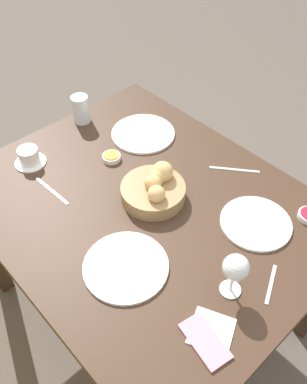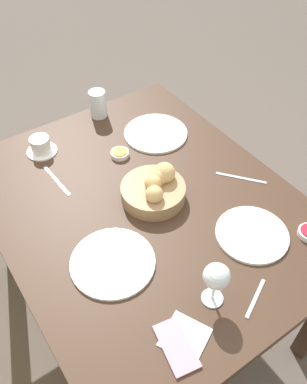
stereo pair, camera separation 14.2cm
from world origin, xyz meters
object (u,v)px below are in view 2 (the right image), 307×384
Objects in this scene: bread_basket at (155,189)px; wine_glass at (216,278)px; jam_bowl_honey at (120,153)px; fork_silver at (57,181)px; plate_far_center at (113,262)px; water_tumbler at (98,104)px; napkin at (185,337)px; knife_silver at (241,178)px; spoon_coffee at (255,298)px; plate_near_left at (252,234)px; plate_near_right at (156,133)px; coffee_cup at (41,146)px; cell_phone at (176,346)px.

bread_basket is 1.46× the size of wine_glass.
jam_bowl_honey is 0.27m from fork_silver.
plate_far_center is 0.79m from water_tumbler.
jam_bowl_honey is 0.78m from napkin.
water_tumbler reaches higher than knife_silver.
wine_glass reaches higher than spoon_coffee.
plate_near_left is 0.27m from knife_silver.
plate_near_right is 0.41m from knife_silver.
wine_glass is 0.70m from jam_bowl_honey.
bread_basket is at bearing 177.05° from jam_bowl_honey.
bread_basket is 1.91× the size of water_tumbler.
wine_glass is at bearing 171.11° from jam_bowl_honey.
coffee_cup reaches higher than napkin.
plate_near_left is 1.56× the size of knife_silver.
fork_silver is (0.01, 0.27, -0.01)m from jam_bowl_honey.
spoon_coffee is 0.82× the size of cell_phone.
coffee_cup reaches higher than plate_far_center.
cell_phone is (-0.76, 0.01, 0.00)m from fork_silver.
coffee_cup is 0.31m from jam_bowl_honey.
water_tumbler reaches higher than fork_silver.
cell_phone is (-0.74, 0.28, -0.01)m from jam_bowl_honey.
plate_near_left is 0.73m from fork_silver.
jam_bowl_honey reaches higher than knife_silver.
water_tumbler is 0.99m from wine_glass.
knife_silver is at bearing -52.07° from wine_glass.
plate_near_left is 0.91× the size of plate_far_center.
coffee_cup is 0.19m from fork_silver.
coffee_cup reaches higher than spoon_coffee.
cell_phone is at bearing 122.88° from knife_silver.
cell_phone is (0.02, 0.27, 0.00)m from spoon_coffee.
bread_basket is 0.53m from napkin.
spoon_coffee is at bearing -124.09° from wine_glass.
bread_basket is at bearing -59.52° from plate_far_center.
napkin is at bearing 161.73° from jam_bowl_honey.
wine_glass is at bearing -167.09° from fork_silver.
water_tumbler is at bearing -74.08° from coffee_cup.
wine_glass reaches higher than jam_bowl_honey.
plate_near_left is 0.46m from cell_phone.
water_tumbler is 0.74× the size of cell_phone.
coffee_cup is (-0.09, 0.31, -0.03)m from water_tumbler.
coffee_cup is at bearing 105.92° from water_tumbler.
plate_near_left is at bearing -68.07° from wine_glass.
plate_near_right is at bearing -110.36° from coffee_cup.
water_tumbler is at bearing -3.82° from spoon_coffee.
wine_glass is 0.17m from spoon_coffee.
napkin is (-0.05, 0.14, -0.11)m from wine_glass.
knife_silver is at bearing -123.32° from fork_silver.
jam_bowl_honey is at bearing -18.27° from napkin.
coffee_cup is at bearing 0.07° from napkin.
water_tumbler reaches higher than jam_bowl_honey.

